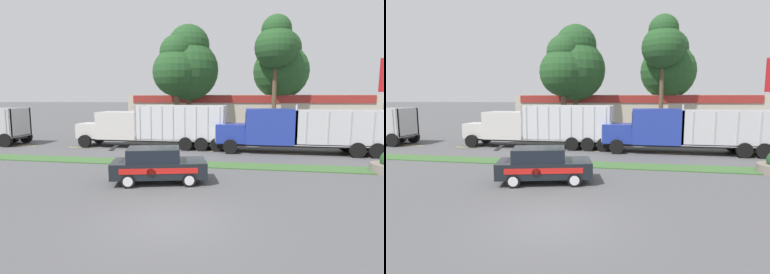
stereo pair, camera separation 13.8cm
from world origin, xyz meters
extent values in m
plane|color=#515154|center=(0.00, 0.00, 0.00)|extent=(600.00, 600.00, 0.00)
cube|color=#3D6633|center=(0.00, 8.45, 0.03)|extent=(120.00, 1.64, 0.06)
cube|color=yellow|center=(-16.13, 13.28, 0.00)|extent=(2.40, 0.14, 0.01)
cube|color=yellow|center=(-10.73, 13.28, 0.00)|extent=(2.40, 0.14, 0.01)
cube|color=yellow|center=(-5.33, 13.28, 0.00)|extent=(2.40, 0.14, 0.01)
cube|color=yellow|center=(0.07, 13.28, 0.00)|extent=(2.40, 0.14, 0.01)
cube|color=yellow|center=(5.47, 13.28, 0.00)|extent=(2.40, 0.14, 0.01)
cube|color=yellow|center=(10.87, 13.28, 0.00)|extent=(2.40, 0.14, 0.01)
cube|color=black|center=(-5.15, 14.47, 0.61)|extent=(12.36, 1.39, 0.18)
cube|color=silver|center=(-10.40, 14.47, 1.31)|extent=(1.87, 2.07, 1.21)
cube|color=#B7B7BC|center=(-11.36, 14.47, 1.31)|extent=(0.06, 1.77, 1.03)
cube|color=silver|center=(-7.78, 14.47, 1.80)|extent=(3.35, 2.53, 2.20)
cube|color=black|center=(-9.48, 14.47, 2.18)|extent=(0.04, 2.15, 0.99)
cylinder|color=silver|center=(-6.01, 13.64, 2.63)|extent=(0.14, 0.14, 1.65)
cube|color=silver|center=(-2.54, 14.47, 0.76)|extent=(7.14, 2.53, 0.12)
cube|color=silver|center=(-6.03, 14.47, 2.11)|extent=(0.16, 2.53, 2.70)
cube|color=silver|center=(0.95, 14.47, 2.11)|extent=(0.16, 2.53, 2.70)
cube|color=silver|center=(-2.54, 13.28, 2.11)|extent=(7.14, 0.16, 2.70)
cube|color=silver|center=(-2.54, 15.65, 2.11)|extent=(7.14, 0.16, 2.70)
cube|color=#BCBCC1|center=(-5.66, 13.18, 2.11)|extent=(0.10, 0.04, 2.56)
cube|color=#BCBCC1|center=(-4.77, 13.18, 2.11)|extent=(0.10, 0.04, 2.56)
cube|color=#BCBCC1|center=(-3.88, 13.18, 2.11)|extent=(0.10, 0.04, 2.56)
cube|color=#BCBCC1|center=(-2.98, 13.18, 2.11)|extent=(0.10, 0.04, 2.56)
cube|color=#BCBCC1|center=(-2.09, 13.18, 2.11)|extent=(0.10, 0.04, 2.56)
cube|color=#BCBCC1|center=(-1.20, 13.18, 2.11)|extent=(0.10, 0.04, 2.56)
cube|color=#BCBCC1|center=(-0.31, 13.18, 2.11)|extent=(0.10, 0.04, 2.56)
cube|color=#BCBCC1|center=(0.58, 13.18, 2.11)|extent=(0.10, 0.04, 2.56)
cylinder|color=black|center=(-10.40, 13.22, 0.52)|extent=(1.04, 0.30, 1.04)
cylinder|color=black|center=(-10.40, 15.71, 0.52)|extent=(1.04, 0.30, 1.04)
cylinder|color=black|center=(0.43, 13.22, 0.52)|extent=(1.04, 0.30, 1.04)
cylinder|color=black|center=(0.43, 15.71, 0.52)|extent=(1.04, 0.30, 1.04)
cylinder|color=black|center=(-0.79, 13.22, 0.52)|extent=(1.04, 0.30, 1.04)
cylinder|color=black|center=(-0.79, 15.71, 0.52)|extent=(1.04, 0.30, 1.04)
cylinder|color=black|center=(-2.01, 13.22, 0.52)|extent=(1.04, 0.30, 1.04)
cylinder|color=black|center=(-2.01, 15.71, 0.52)|extent=(1.04, 0.30, 1.04)
cube|color=#B7B7BC|center=(-16.49, 13.58, 1.99)|extent=(0.16, 2.44, 2.37)
cube|color=#B7B7BC|center=(-19.41, 14.72, 1.99)|extent=(5.99, 0.16, 2.37)
cube|color=#A3A3A8|center=(-16.84, 12.33, 1.99)|extent=(0.10, 0.04, 2.25)
cylinder|color=black|center=(-17.01, 12.37, 0.57)|extent=(1.13, 0.30, 1.13)
cylinder|color=black|center=(-17.01, 14.78, 0.57)|extent=(1.13, 0.30, 1.13)
cylinder|color=black|center=(-18.32, 14.78, 0.57)|extent=(1.13, 0.30, 1.13)
cube|color=black|center=(6.71, 13.61, 0.61)|extent=(12.71, 1.34, 0.18)
cube|color=#23389E|center=(1.45, 13.61, 1.40)|extent=(2.18, 2.00, 1.40)
cube|color=#B7B7BC|center=(0.33, 13.61, 1.40)|extent=(0.06, 1.71, 1.19)
cube|color=#23389E|center=(4.23, 13.61, 1.97)|extent=(3.38, 2.44, 2.54)
cube|color=black|center=(2.52, 13.61, 2.42)|extent=(0.04, 2.08, 1.14)
cylinder|color=silver|center=(6.02, 12.82, 2.77)|extent=(0.14, 0.14, 1.60)
cube|color=silver|center=(9.49, 13.61, 0.76)|extent=(7.15, 2.44, 0.12)
cube|color=silver|center=(6.00, 13.61, 1.97)|extent=(0.16, 2.44, 2.41)
cube|color=silver|center=(9.49, 12.47, 1.97)|extent=(7.15, 0.16, 2.41)
cube|color=silver|center=(9.49, 14.75, 1.97)|extent=(7.15, 0.16, 2.41)
cube|color=#B2B2B7|center=(6.63, 12.37, 1.97)|extent=(0.10, 0.04, 2.29)
cube|color=#B2B2B7|center=(8.06, 12.37, 1.97)|extent=(0.10, 0.04, 2.29)
cube|color=#B2B2B7|center=(9.49, 12.37, 1.97)|extent=(0.10, 0.04, 2.29)
cube|color=#B2B2B7|center=(10.92, 12.37, 1.97)|extent=(0.10, 0.04, 2.29)
cylinder|color=black|center=(1.45, 12.41, 0.52)|extent=(1.04, 0.30, 1.04)
cylinder|color=black|center=(1.45, 14.81, 0.52)|extent=(1.04, 0.30, 1.04)
cylinder|color=black|center=(12.47, 14.81, 0.52)|extent=(1.04, 0.30, 1.04)
cylinder|color=black|center=(11.25, 12.41, 0.52)|extent=(1.04, 0.30, 1.04)
cylinder|color=black|center=(11.25, 14.81, 0.52)|extent=(1.04, 0.30, 1.04)
cylinder|color=black|center=(10.03, 12.41, 0.52)|extent=(1.04, 0.30, 1.04)
cylinder|color=black|center=(10.03, 14.81, 0.52)|extent=(1.04, 0.30, 1.04)
cube|color=black|center=(-1.59, 4.40, 0.69)|extent=(4.75, 2.89, 0.74)
cube|color=black|center=(-1.84, 4.34, 1.35)|extent=(2.76, 2.19, 0.57)
cube|color=black|center=(-1.84, 4.34, 1.65)|extent=(2.76, 2.19, 0.04)
cube|color=black|center=(-3.64, 3.90, 1.69)|extent=(0.55, 1.51, 0.03)
cube|color=red|center=(-1.36, 3.48, 0.76)|extent=(3.44, 0.86, 0.26)
cylinder|color=black|center=(-1.68, 3.40, 0.69)|extent=(0.40, 0.11, 0.41)
cylinder|color=black|center=(-0.04, 3.86, 0.32)|extent=(0.66, 0.35, 0.63)
cylinder|color=silver|center=(-0.01, 3.75, 0.32)|extent=(0.43, 0.12, 0.44)
cylinder|color=black|center=(-0.47, 5.60, 0.32)|extent=(0.66, 0.35, 0.63)
cylinder|color=silver|center=(-0.49, 5.71, 0.32)|extent=(0.43, 0.12, 0.44)
cylinder|color=black|center=(-2.70, 3.20, 0.32)|extent=(0.66, 0.35, 0.63)
cylinder|color=silver|center=(-2.68, 3.10, 0.32)|extent=(0.43, 0.12, 0.44)
cylinder|color=black|center=(-3.13, 4.95, 0.32)|extent=(0.66, 0.35, 0.63)
cylinder|color=silver|center=(-3.16, 5.05, 0.32)|extent=(0.43, 0.12, 0.44)
cube|color=black|center=(-0.13, 6.25, 0.01)|extent=(0.49, 0.49, 0.03)
cone|color=#EA5B14|center=(-0.13, 6.25, 0.28)|extent=(0.38, 0.38, 0.51)
cylinder|color=white|center=(-0.13, 6.25, 0.33)|extent=(0.21, 0.21, 0.06)
cube|color=#BCB29E|center=(2.69, 29.36, 2.19)|extent=(26.60, 12.00, 4.38)
cube|color=maroon|center=(2.69, 23.31, 3.93)|extent=(25.27, 0.10, 0.80)
cylinder|color=brown|center=(-3.39, 22.31, 2.60)|extent=(0.49, 0.49, 5.19)
sphere|color=#234C23|center=(-3.39, 22.31, 6.90)|extent=(6.22, 6.22, 6.22)
sphere|color=#234C23|center=(-3.39, 22.31, 9.39)|extent=(4.36, 4.36, 4.36)
cylinder|color=brown|center=(5.37, 22.02, 3.92)|extent=(0.43, 0.43, 7.84)
sphere|color=#234C23|center=(5.37, 22.02, 8.99)|extent=(4.16, 4.16, 4.16)
sphere|color=#234C23|center=(5.37, 22.02, 10.65)|extent=(2.91, 2.91, 2.91)
cylinder|color=brown|center=(6.23, 24.64, 2.63)|extent=(0.46, 0.46, 5.26)
sphere|color=#234C23|center=(6.23, 24.64, 6.86)|extent=(5.83, 5.83, 5.83)
sphere|color=#234C23|center=(6.23, 24.64, 9.19)|extent=(4.08, 4.08, 4.08)
cylinder|color=brown|center=(-4.39, 20.97, 2.65)|extent=(0.55, 0.55, 5.30)
sphere|color=#234C23|center=(-4.39, 20.97, 6.65)|extent=(4.90, 4.90, 4.90)
sphere|color=#234C23|center=(-4.39, 20.97, 8.61)|extent=(3.43, 3.43, 3.43)
camera|label=1|loc=(2.31, -9.16, 4.00)|focal=28.00mm
camera|label=2|loc=(2.44, -9.14, 4.00)|focal=28.00mm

